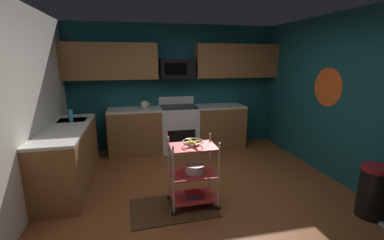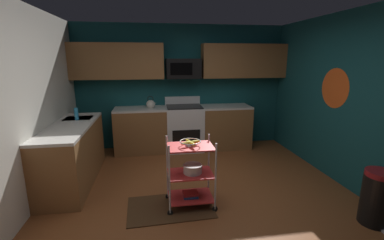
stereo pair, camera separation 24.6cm
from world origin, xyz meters
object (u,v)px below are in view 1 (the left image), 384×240
object	(u,v)px
fruit_bowl	(193,142)
kettle	(145,105)
dish_soap_bottle	(71,116)
mixing_bowl_large	(195,168)
oven_range	(179,128)
trash_can	(374,192)
book_stack	(193,194)
microwave	(177,69)
rolling_cart	(193,173)

from	to	relation	value
fruit_bowl	kettle	bearing A→B (deg)	102.31
kettle	dish_soap_bottle	bearing A→B (deg)	-143.80
fruit_bowl	mixing_bowl_large	size ratio (longest dim) A/B	1.08
dish_soap_bottle	oven_range	bearing A→B (deg)	25.13
fruit_bowl	trash_can	distance (m)	2.28
mixing_bowl_large	kettle	bearing A→B (deg)	103.02
oven_range	dish_soap_bottle	distance (m)	2.16
oven_range	kettle	distance (m)	0.86
mixing_bowl_large	book_stack	size ratio (longest dim) A/B	1.26
fruit_bowl	microwave	bearing A→B (deg)	85.07
rolling_cart	fruit_bowl	distance (m)	0.42
oven_range	rolling_cart	xyz separation A→B (m)	(-0.20, -2.22, -0.02)
fruit_bowl	dish_soap_bottle	size ratio (longest dim) A/B	1.36
trash_can	dish_soap_bottle	bearing A→B (deg)	151.42
oven_range	kettle	world-z (taller)	kettle
oven_range	mixing_bowl_large	xyz separation A→B (m)	(-0.17, -2.22, 0.04)
dish_soap_bottle	kettle	bearing A→B (deg)	36.20
microwave	rolling_cart	bearing A→B (deg)	-94.93
microwave	kettle	size ratio (longest dim) A/B	2.65
microwave	trash_can	xyz separation A→B (m)	(1.89, -3.06, -1.37)
microwave	fruit_bowl	xyz separation A→B (m)	(-0.20, -2.33, -0.82)
fruit_bowl	mixing_bowl_large	bearing A→B (deg)	-0.00
mixing_bowl_large	kettle	distance (m)	2.33
book_stack	kettle	size ratio (longest dim) A/B	0.76
microwave	mixing_bowl_large	world-z (taller)	microwave
kettle	dish_soap_bottle	xyz separation A→B (m)	(-1.21, -0.89, 0.02)
mixing_bowl_large	kettle	size ratio (longest dim) A/B	0.95
kettle	dish_soap_bottle	distance (m)	1.50
trash_can	oven_range	bearing A→B (deg)	122.65
book_stack	oven_range	bearing A→B (deg)	84.83
fruit_bowl	trash_can	world-z (taller)	fruit_bowl
oven_range	rolling_cart	size ratio (longest dim) A/B	1.20
rolling_cart	book_stack	world-z (taller)	rolling_cart
microwave	kettle	xyz separation A→B (m)	(-0.69, -0.11, -0.70)
book_stack	microwave	bearing A→B (deg)	85.07
microwave	mixing_bowl_large	xyz separation A→B (m)	(-0.17, -2.33, -1.18)
fruit_bowl	kettle	xyz separation A→B (m)	(-0.48, 2.22, 0.12)
rolling_cart	book_stack	xyz separation A→B (m)	(-0.00, 0.00, -0.30)
rolling_cart	kettle	bearing A→B (deg)	102.31
kettle	trash_can	xyz separation A→B (m)	(2.58, -2.95, -0.67)
trash_can	book_stack	bearing A→B (deg)	160.85
rolling_cart	kettle	world-z (taller)	kettle
microwave	trash_can	bearing A→B (deg)	-58.25
book_stack	dish_soap_bottle	size ratio (longest dim) A/B	1.00
mixing_bowl_large	trash_can	world-z (taller)	trash_can
fruit_bowl	mixing_bowl_large	distance (m)	0.36
mixing_bowl_large	rolling_cart	bearing A→B (deg)	-180.00
dish_soap_bottle	trash_can	size ratio (longest dim) A/B	0.30
oven_range	fruit_bowl	bearing A→B (deg)	-95.17
oven_range	mixing_bowl_large	distance (m)	2.23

